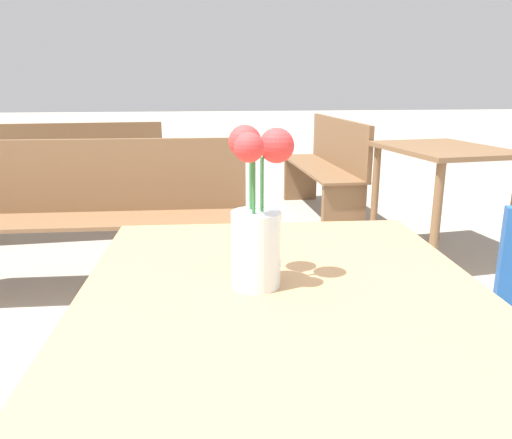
% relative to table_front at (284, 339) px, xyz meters
% --- Properties ---
extents(table_front, '(0.83, 0.98, 0.76)m').
position_rel_table_front_xyz_m(table_front, '(0.00, 0.00, 0.00)').
color(table_front, tan).
rests_on(table_front, ground_plane).
extents(flower_vase, '(0.12, 0.15, 0.31)m').
position_rel_table_front_xyz_m(flower_vase, '(-0.05, 0.03, 0.23)').
color(flower_vase, silver).
rests_on(flower_vase, table_front).
extents(bench_near, '(1.56, 0.47, 0.85)m').
position_rel_table_front_xyz_m(bench_near, '(-1.19, 2.97, -0.19)').
color(bench_near, brown).
rests_on(bench_near, ground_plane).
extents(bench_middle, '(1.81, 0.40, 0.85)m').
position_rel_table_front_xyz_m(bench_middle, '(-0.80, 1.82, -0.18)').
color(bench_middle, brown).
rests_on(bench_middle, ground_plane).
extents(bench_far, '(0.41, 1.51, 0.85)m').
position_rel_table_front_xyz_m(bench_far, '(0.95, 3.28, -0.19)').
color(bench_far, brown).
rests_on(bench_far, ground_plane).
extents(table_back, '(0.76, 0.94, 0.75)m').
position_rel_table_front_xyz_m(table_back, '(1.40, 2.13, -0.03)').
color(table_back, brown).
rests_on(table_back, ground_plane).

